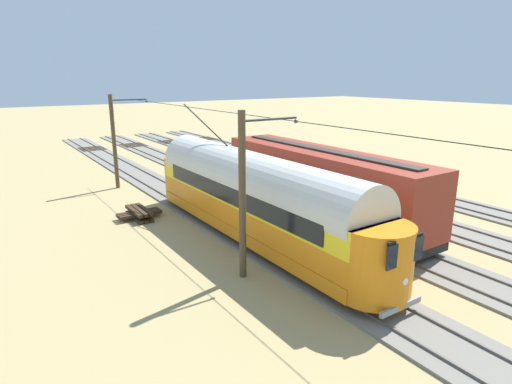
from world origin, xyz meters
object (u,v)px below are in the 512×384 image
at_px(vintage_streetcar, 252,195).
at_px(spare_tie_stack, 139,213).
at_px(catenary_pole_foreground, 115,140).
at_px(catenary_pole_mid_near, 244,193).
at_px(boxcar_adjacent, 320,183).

relative_size(vintage_streetcar, spare_tie_stack, 7.35).
distance_m(vintage_streetcar, catenary_pole_foreground, 14.02).
relative_size(catenary_pole_foreground, catenary_pole_mid_near, 1.00).
bearing_deg(spare_tie_stack, vintage_streetcar, 119.33).
distance_m(vintage_streetcar, spare_tie_stack, 7.45).
bearing_deg(spare_tie_stack, catenary_pole_foreground, -98.18).
xyz_separation_m(catenary_pole_mid_near, spare_tie_stack, (1.08, -9.40, -3.16)).
height_order(catenary_pole_foreground, catenary_pole_mid_near, same).
height_order(catenary_pole_foreground, spare_tie_stack, catenary_pole_foreground).
bearing_deg(catenary_pole_mid_near, spare_tie_stack, -83.47).
distance_m(boxcar_adjacent, spare_tie_stack, 10.23).
height_order(vintage_streetcar, spare_tie_stack, vintage_streetcar).
bearing_deg(spare_tie_stack, boxcar_adjacent, 143.68).
bearing_deg(vintage_streetcar, boxcar_adjacent, -176.18).
xyz_separation_m(boxcar_adjacent, catenary_pole_foreground, (7.03, -13.45, 1.27)).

